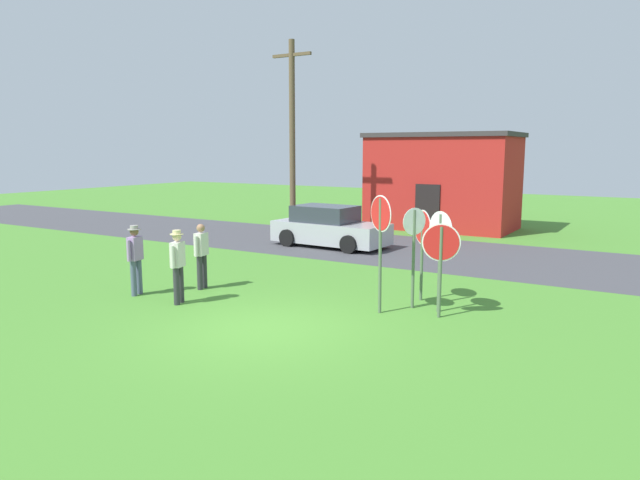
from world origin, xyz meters
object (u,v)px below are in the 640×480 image
object	(u,v)px
stop_sign_rear_left	(440,243)
person_with_sunhat	(135,256)
stop_sign_far_back	(422,239)
parked_car_on_street	(329,228)
stop_sign_rear_right	(441,254)
stop_sign_nearest	(414,242)
stop_sign_center_cluster	(380,233)
person_near_signs	(201,252)
utility_pole	(292,136)
person_on_left	(178,262)

from	to	relation	value
stop_sign_rear_left	person_with_sunhat	bearing A→B (deg)	-160.66
stop_sign_far_back	stop_sign_rear_left	world-z (taller)	stop_sign_rear_left
parked_car_on_street	person_with_sunhat	size ratio (longest dim) A/B	2.52
parked_car_on_street	stop_sign_rear_right	xyz separation A→B (m)	(6.70, -6.82, 0.70)
stop_sign_nearest	stop_sign_far_back	bearing A→B (deg)	97.01
stop_sign_center_cluster	stop_sign_rear_right	bearing A→B (deg)	15.30
stop_sign_rear_right	person_near_signs	world-z (taller)	stop_sign_rear_right
parked_car_on_street	stop_sign_rear_left	world-z (taller)	stop_sign_rear_left
stop_sign_center_cluster	person_near_signs	size ratio (longest dim) A/B	1.54
utility_pole	person_near_signs	world-z (taller)	utility_pole
parked_car_on_street	person_on_left	xyz separation A→B (m)	(1.10, -8.87, 0.30)
stop_sign_center_cluster	stop_sign_far_back	bearing A→B (deg)	76.11
stop_sign_rear_right	stop_sign_rear_left	distance (m)	0.49
utility_pole	stop_sign_center_cluster	size ratio (longest dim) A/B	3.04
stop_sign_nearest	person_on_left	world-z (taller)	stop_sign_nearest
parked_car_on_street	person_with_sunhat	bearing A→B (deg)	-92.49
utility_pole	stop_sign_nearest	xyz separation A→B (m)	(8.56, -7.91, -2.62)
parked_car_on_street	person_on_left	world-z (taller)	person_on_left
stop_sign_rear_left	stop_sign_nearest	bearing A→B (deg)	-178.54
stop_sign_rear_left	stop_sign_rear_right	bearing A→B (deg)	-68.54
stop_sign_rear_right	person_on_left	distance (m)	5.97
stop_sign_rear_right	stop_sign_far_back	bearing A→B (deg)	126.72
stop_sign_rear_right	person_near_signs	distance (m)	6.20
parked_car_on_street	stop_sign_rear_right	bearing A→B (deg)	-45.51
parked_car_on_street	person_on_left	bearing A→B (deg)	-82.90
parked_car_on_street	person_on_left	size ratio (longest dim) A/B	2.52
stop_sign_rear_right	stop_sign_nearest	size ratio (longest dim) A/B	0.89
stop_sign_rear_left	person_on_left	distance (m)	5.99
stop_sign_rear_right	utility_pole	bearing A→B (deg)	138.27
stop_sign_center_cluster	stop_sign_rear_left	distance (m)	1.35
stop_sign_center_cluster	stop_sign_rear_left	world-z (taller)	stop_sign_center_cluster
parked_car_on_street	stop_sign_nearest	distance (m)	8.76
utility_pole	person_near_signs	size ratio (longest dim) A/B	4.68
stop_sign_rear_right	stop_sign_nearest	distance (m)	0.90
person_with_sunhat	utility_pole	bearing A→B (deg)	102.33
stop_sign_rear_right	person_near_signs	size ratio (longest dim) A/B	1.20
stop_sign_center_cluster	person_with_sunhat	size ratio (longest dim) A/B	1.50
utility_pole	person_near_signs	bearing A→B (deg)	-70.46
stop_sign_nearest	person_on_left	distance (m)	5.44
utility_pole	stop_sign_far_back	distance (m)	11.39
parked_car_on_street	stop_sign_center_cluster	size ratio (longest dim) A/B	1.69
stop_sign_far_back	person_near_signs	xyz separation A→B (m)	(-5.27, -1.83, -0.54)
utility_pole	stop_sign_rear_left	bearing A→B (deg)	-40.73
stop_sign_rear_right	stop_sign_far_back	size ratio (longest dim) A/B	0.94
stop_sign_nearest	person_near_signs	size ratio (longest dim) A/B	1.36
parked_car_on_street	person_with_sunhat	xyz separation A→B (m)	(-0.38, -8.81, 0.30)
parked_car_on_street	person_near_signs	distance (m)	7.50
utility_pole	person_with_sunhat	size ratio (longest dim) A/B	4.55
parked_car_on_street	person_near_signs	xyz separation A→B (m)	(0.55, -7.48, 0.26)
stop_sign_nearest	person_with_sunhat	world-z (taller)	stop_sign_nearest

